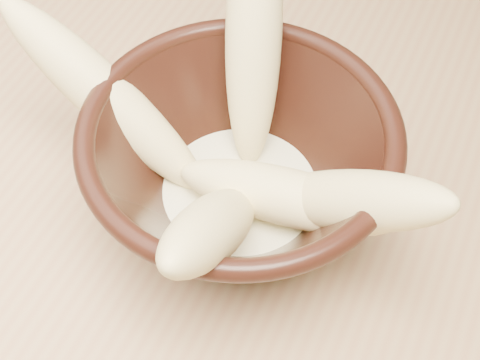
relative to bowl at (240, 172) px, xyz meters
name	(u,v)px	position (x,y,z in m)	size (l,w,h in m)	color
bowl	(240,172)	(0.00, 0.00, 0.00)	(0.22, 0.22, 0.12)	black
milk_puddle	(240,195)	(0.00, 0.00, -0.03)	(0.12, 0.12, 0.02)	#EFE9C0
banana_upright	(254,34)	(-0.02, 0.07, 0.06)	(0.04, 0.04, 0.20)	#F5E190
banana_left	(106,97)	(-0.11, 0.00, 0.03)	(0.04, 0.04, 0.19)	#F5E190
banana_right	(349,200)	(0.08, -0.01, 0.03)	(0.04, 0.04, 0.16)	#F5E190
banana_across	(285,196)	(0.04, -0.01, 0.00)	(0.04, 0.04, 0.16)	#F5E190
banana_front	(212,229)	(0.01, -0.07, 0.03)	(0.04, 0.04, 0.16)	#F5E190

